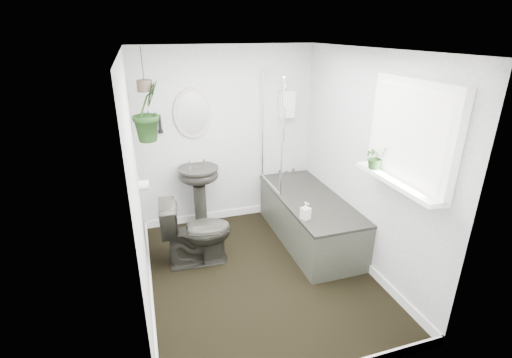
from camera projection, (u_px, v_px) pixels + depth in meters
name	position (u px, v px, depth m)	size (l,w,h in m)	color
floor	(260.00, 274.00, 4.02)	(2.30, 2.80, 0.02)	black
ceiling	(261.00, 48.00, 3.15)	(2.30, 2.80, 0.02)	white
wall_back	(227.00, 137.00, 4.83)	(2.30, 0.02, 2.30)	silver
wall_front	(330.00, 253.00, 2.34)	(2.30, 0.02, 2.30)	silver
wall_left	(136.00, 190.00, 3.26)	(0.02, 2.80, 2.30)	silver
wall_right	(365.00, 163.00, 3.91)	(0.02, 2.80, 2.30)	silver
skirting	(260.00, 270.00, 4.00)	(2.30, 2.80, 0.10)	white
bathtub	(309.00, 218.00, 4.58)	(0.72, 1.72, 0.58)	black
bath_screen	(272.00, 133.00, 4.54)	(0.04, 0.72, 1.40)	silver
shower_box	(287.00, 104.00, 4.84)	(0.20, 0.10, 0.35)	white
oval_mirror	(193.00, 113.00, 4.55)	(0.46, 0.03, 0.62)	#B7AB92
wall_sconce	(160.00, 124.00, 4.46)	(0.04, 0.04, 0.22)	black
toilet_roll_holder	(143.00, 185.00, 3.99)	(0.11, 0.11, 0.11)	white
window_recess	(411.00, 134.00, 3.09)	(0.08, 1.00, 0.90)	white
window_sill	(397.00, 182.00, 3.23)	(0.18, 1.00, 0.04)	white
window_blinds	(407.00, 135.00, 3.07)	(0.01, 0.86, 0.76)	white
toilet	(197.00, 232.00, 4.09)	(0.43, 0.76, 0.78)	black
pedestal_sink	(200.00, 198.00, 4.79)	(0.50, 0.43, 0.86)	black
sill_plant	(376.00, 157.00, 3.43)	(0.20, 0.17, 0.22)	black
hanging_plant	(147.00, 111.00, 3.97)	(0.36, 0.29, 0.65)	black
soap_bottle	(306.00, 211.00, 3.92)	(0.09, 0.09, 0.19)	black
hanging_pot	(145.00, 86.00, 3.87)	(0.16, 0.16, 0.12)	#3E362A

